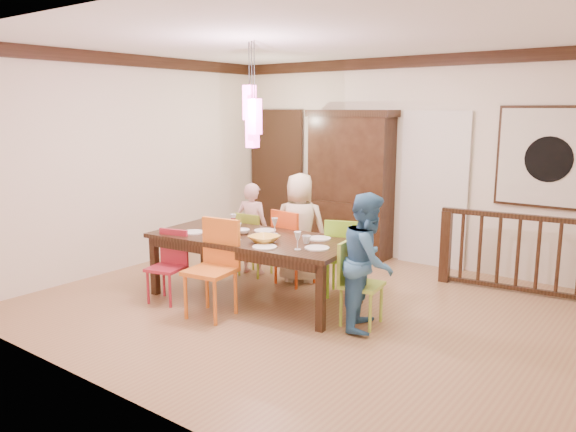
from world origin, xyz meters
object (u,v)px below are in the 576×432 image
Objects in this scene: chair_end_right at (362,278)px; dining_table at (254,242)px; chair_far_left at (255,239)px; person_far_mid at (300,228)px; person_far_left at (252,228)px; balustrade at (528,253)px; person_end_right at (368,261)px; china_hutch at (350,183)px.

dining_table is at bearing 84.81° from chair_end_right.
chair_far_left reaches higher than dining_table.
person_far_mid is at bearing -173.54° from chair_far_left.
person_far_left is at bearing -29.12° from chair_far_left.
balustrade is 1.50× the size of person_end_right.
person_far_mid is at bearing 39.64° from person_end_right.
china_hutch is (-1.56, 2.38, 0.60)m from chair_end_right.
chair_far_left is 0.41× the size of balustrade.
balustrade reaches higher than chair_end_right.
person_far_left reaches higher than chair_far_left.
person_end_right is at bearing 124.21° from person_far_mid.
balustrade is (2.66, -0.35, -0.59)m from china_hutch.
chair_far_left is at bearing 141.00° from person_far_left.
person_far_mid is (-2.46, -1.22, 0.20)m from balustrade.
dining_table is 2.88× the size of chair_end_right.
dining_table is 1.40m from chair_end_right.
person_far_mid is (0.20, -1.57, -0.39)m from china_hutch.
person_far_left is at bearing 125.37° from dining_table.
chair_far_left is at bearing 123.49° from dining_table.
person_far_mid reaches higher than person_end_right.
chair_end_right is 0.62× the size of person_far_mid.
balustrade is 3.44m from person_far_left.
person_end_right is (2.10, -0.73, 0.21)m from chair_far_left.
china_hutch is (-0.18, 2.44, 0.41)m from dining_table.
china_hutch reaches higher than person_end_right.
china_hutch is 1.04× the size of balustrade.
china_hutch is 1.57× the size of person_end_right.
person_far_mid is 1.68m from person_end_right.
chair_end_right is at bearing -56.70° from china_hutch.
balustrade is at bearing 34.31° from dining_table.
china_hutch reaches higher than dining_table.
chair_end_right is 0.22m from person_end_right.
dining_table is 1.20× the size of balustrade.
chair_far_left is 0.69× the size of person_far_left.
person_end_right reaches higher than dining_table.
dining_table is at bearing 117.87° from person_far_left.
chair_end_right is 2.91m from china_hutch.
china_hutch is at bearing 166.02° from balustrade.
chair_end_right is 1.61m from person_far_mid.
chair_far_left is 3.38m from balustrade.
chair_end_right reaches higher than dining_table.
balustrade is 1.48× the size of person_far_mid.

